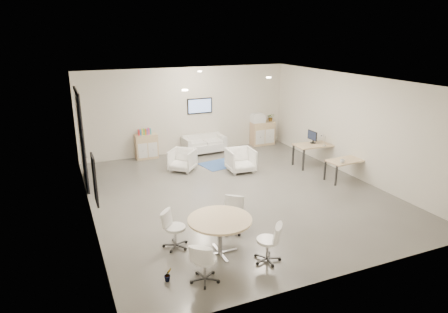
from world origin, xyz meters
TOP-DOWN VIEW (x-y plane):
  - room_shell at (0.00, 0.00)m, footprint 9.60×10.60m
  - glass_door at (-3.95, 2.51)m, footprint 0.09×1.90m
  - artwork at (-3.97, -1.60)m, footprint 0.05×0.54m
  - wall_tv at (0.50, 4.46)m, footprint 0.98×0.06m
  - ceiling_spots at (-0.20, 0.83)m, footprint 3.14×4.14m
  - sideboard_left at (-1.65, 4.27)m, footprint 0.79×0.41m
  - sideboard_right at (3.12, 4.24)m, footprint 0.95×0.46m
  - books at (-1.69, 4.27)m, footprint 0.46×0.14m
  - printer at (2.88, 4.25)m, footprint 0.55×0.47m
  - loveseat at (0.50, 4.11)m, footprint 1.60×0.86m
  - blue_rug at (0.66, 2.58)m, footprint 1.69×1.28m
  - armchair_left at (-0.86, 2.47)m, footprint 1.06×1.05m
  - armchair_right at (0.88, 1.62)m, footprint 0.88×0.83m
  - desk_rear at (3.51, 1.18)m, footprint 1.49×0.81m
  - desk_front at (3.55, -0.40)m, footprint 1.33×0.74m
  - monitor at (3.47, 1.33)m, footprint 0.20×0.50m
  - round_table at (-1.73, -2.85)m, footprint 1.32×1.32m
  - meeting_chairs at (-1.73, -2.85)m, footprint 2.36×2.36m
  - plant_cabinet at (3.46, 4.22)m, footprint 0.36×0.38m
  - plant_floor at (-2.98, -3.36)m, footprint 0.20×0.30m
  - cup at (3.21, -0.59)m, footprint 0.14×0.11m

SIDE VIEW (x-z plane):
  - blue_rug at x=0.66m, z-range 0.00..0.01m
  - plant_floor at x=-2.98m, z-range 0.00..0.12m
  - loveseat at x=0.50m, z-range 0.03..0.61m
  - armchair_left at x=-0.86m, z-range 0.00..0.80m
  - meeting_chairs at x=-1.73m, z-range 0.00..0.82m
  - armchair_right at x=0.88m, z-range 0.00..0.86m
  - sideboard_left at x=-1.65m, z-range 0.00..0.89m
  - sideboard_right at x=3.12m, z-range 0.00..0.95m
  - desk_front at x=3.55m, z-range 0.26..0.93m
  - desk_rear at x=3.51m, z-range 0.30..1.06m
  - round_table at x=-1.73m, z-range 0.32..1.13m
  - cup at x=3.21m, z-range 0.67..0.80m
  - monitor at x=3.47m, z-range 0.77..1.21m
  - books at x=-1.69m, z-range 0.89..1.11m
  - plant_cabinet at x=3.46m, z-range 0.95..1.20m
  - printer at x=2.88m, z-range 0.94..1.31m
  - glass_door at x=-3.95m, z-range 0.08..2.93m
  - artwork at x=-3.97m, z-range 1.03..2.07m
  - room_shell at x=0.00m, z-range -0.80..4.00m
  - wall_tv at x=0.50m, z-range 1.46..2.04m
  - ceiling_spots at x=-0.20m, z-range 3.17..3.20m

